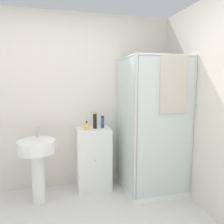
% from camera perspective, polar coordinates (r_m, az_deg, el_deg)
% --- Properties ---
extents(wall_back, '(6.40, 0.06, 2.50)m').
position_cam_1_polar(wall_back, '(3.23, -13.89, 2.50)').
color(wall_back, silver).
rests_on(wall_back, ground_plane).
extents(shower_enclosure, '(0.81, 0.84, 1.87)m').
position_cam_1_polar(shower_enclosure, '(3.14, 9.96, -10.74)').
color(shower_enclosure, white).
rests_on(shower_enclosure, ground_plane).
extents(vanity_cabinet, '(0.48, 0.39, 0.89)m').
position_cam_1_polar(vanity_cabinet, '(3.23, -4.87, -11.99)').
color(vanity_cabinet, white).
rests_on(vanity_cabinet, ground_plane).
extents(sink, '(0.46, 0.46, 0.96)m').
position_cam_1_polar(sink, '(2.94, -18.96, -11.26)').
color(sink, white).
rests_on(sink, ground_plane).
extents(soap_dispenser, '(0.05, 0.06, 0.13)m').
position_cam_1_polar(soap_dispenser, '(3.00, -6.65, -3.75)').
color(soap_dispenser, yellow).
rests_on(soap_dispenser, vanity_cabinet).
extents(shampoo_bottle_tall_black, '(0.05, 0.05, 0.23)m').
position_cam_1_polar(shampoo_bottle_tall_black, '(3.07, -4.50, -2.23)').
color(shampoo_bottle_tall_black, black).
rests_on(shampoo_bottle_tall_black, vanity_cabinet).
extents(shampoo_bottle_blue, '(0.04, 0.04, 0.17)m').
position_cam_1_polar(shampoo_bottle_blue, '(3.10, -2.48, -2.69)').
color(shampoo_bottle_blue, '#1E4C93').
rests_on(shampoo_bottle_blue, vanity_cabinet).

